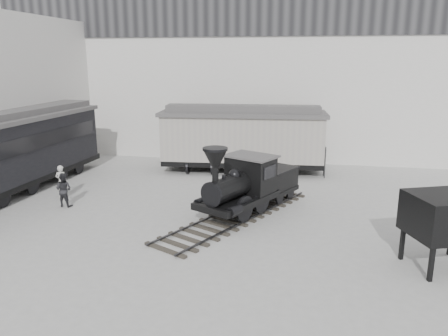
% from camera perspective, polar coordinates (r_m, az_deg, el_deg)
% --- Properties ---
extents(ground, '(90.00, 90.00, 0.00)m').
position_cam_1_polar(ground, '(16.34, -3.60, -10.01)').
color(ground, '#9E9E9B').
extents(north_wall, '(34.00, 2.51, 11.00)m').
position_cam_1_polar(north_wall, '(29.68, 3.41, 11.96)').
color(north_wall, silver).
rests_on(north_wall, ground).
extents(west_pavilion, '(7.00, 12.11, 9.00)m').
position_cam_1_polar(west_pavilion, '(30.53, -26.45, 8.60)').
color(west_pavilion, silver).
rests_on(west_pavilion, ground).
extents(locomotive, '(5.93, 9.00, 3.22)m').
position_cam_1_polar(locomotive, '(19.14, 2.93, -2.54)').
color(locomotive, '#2D2A24').
rests_on(locomotive, ground).
extents(boxcar, '(9.95, 3.74, 4.00)m').
position_cam_1_polar(boxcar, '(26.16, 2.43, 4.06)').
color(boxcar, black).
rests_on(boxcar, ground).
extents(passenger_coach, '(3.94, 14.62, 3.87)m').
position_cam_1_polar(passenger_coach, '(23.96, -27.05, 1.67)').
color(passenger_coach, black).
rests_on(passenger_coach, ground).
extents(visitor_a, '(0.61, 0.42, 1.64)m').
position_cam_1_polar(visitor_a, '(22.76, -20.46, -1.67)').
color(visitor_a, silver).
rests_on(visitor_a, ground).
extents(visitor_b, '(0.81, 0.65, 1.60)m').
position_cam_1_polar(visitor_b, '(21.43, -20.21, -2.67)').
color(visitor_b, '#28282B').
rests_on(visitor_b, ground).
extents(coal_hopper, '(2.80, 2.56, 2.49)m').
position_cam_1_polar(coal_hopper, '(15.77, 26.98, -6.15)').
color(coal_hopper, black).
rests_on(coal_hopper, ground).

